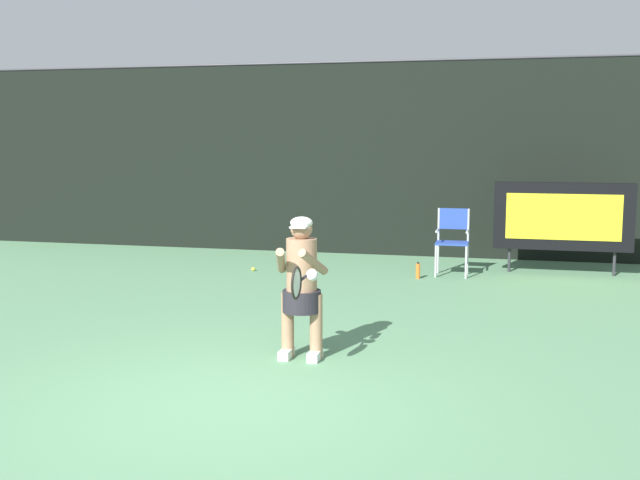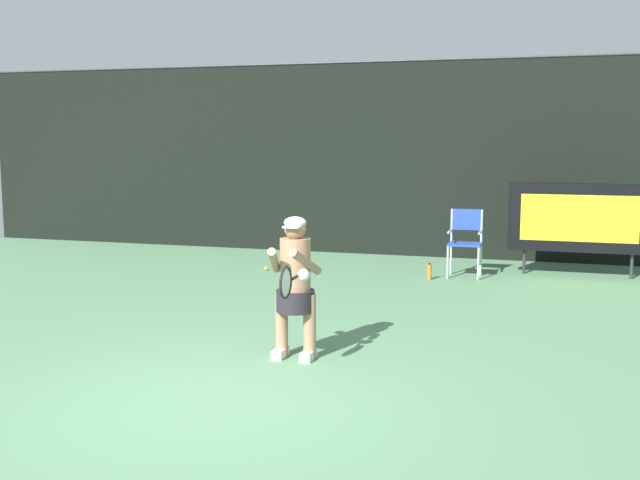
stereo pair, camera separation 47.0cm
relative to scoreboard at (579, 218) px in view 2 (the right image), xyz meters
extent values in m
cube|color=#598861|center=(-3.14, -7.12, -0.96)|extent=(18.00, 22.00, 0.02)
cube|color=black|center=(-3.14, 1.38, 0.85)|extent=(18.00, 0.12, 3.60)
cylinder|color=#38383D|center=(-3.14, 1.38, 2.68)|extent=(18.00, 0.05, 0.05)
cube|color=black|center=(0.00, 0.00, 0.00)|extent=(2.20, 0.20, 1.10)
cube|color=gold|center=(0.00, -0.10, 0.00)|extent=(1.80, 0.01, 0.75)
cylinder|color=#2D2D33|center=(-0.83, 0.00, -0.75)|extent=(0.05, 0.05, 0.40)
cylinder|color=#2D2D33|center=(0.83, 0.00, -0.75)|extent=(0.05, 0.05, 0.40)
cylinder|color=#B7B7BC|center=(-1.97, -0.82, -0.69)|extent=(0.04, 0.04, 0.52)
cylinder|color=#B7B7BC|center=(-1.49, -0.82, -0.69)|extent=(0.04, 0.04, 0.52)
cylinder|color=#B7B7BC|center=(-1.97, -0.41, -0.69)|extent=(0.04, 0.04, 0.52)
cylinder|color=#B7B7BC|center=(-1.49, -0.41, -0.69)|extent=(0.04, 0.04, 0.52)
cube|color=#28439A|center=(-1.73, -0.61, -0.41)|extent=(0.52, 0.44, 0.03)
cylinder|color=#B7B7BC|center=(-1.97, -0.41, -0.15)|extent=(0.04, 0.04, 0.56)
cylinder|color=#B7B7BC|center=(-1.49, -0.41, -0.15)|extent=(0.04, 0.04, 0.56)
cube|color=#28439A|center=(-1.73, -0.41, -0.04)|extent=(0.48, 0.02, 0.34)
cylinder|color=#B7B7BC|center=(-1.97, -0.61, -0.21)|extent=(0.04, 0.44, 0.04)
cylinder|color=#B7B7BC|center=(-1.49, -0.61, -0.21)|extent=(0.04, 0.44, 0.04)
cylinder|color=orange|center=(-2.23, -0.99, -0.83)|extent=(0.07, 0.07, 0.24)
cylinder|color=black|center=(-2.23, -0.99, -0.69)|extent=(0.03, 0.03, 0.03)
cube|color=white|center=(-3.03, -5.70, -0.90)|extent=(0.11, 0.26, 0.09)
cube|color=white|center=(-2.73, -5.70, -0.90)|extent=(0.11, 0.26, 0.09)
cylinder|color=#A37A5B|center=(-3.03, -5.65, -0.61)|extent=(0.13, 0.13, 0.67)
cylinder|color=#A37A5B|center=(-2.73, -5.65, -0.61)|extent=(0.13, 0.13, 0.67)
cylinder|color=#252229|center=(-2.88, -5.65, -0.36)|extent=(0.39, 0.39, 0.22)
cylinder|color=#A37A5B|center=(-2.88, -5.65, 0.00)|extent=(0.31, 0.31, 0.56)
sphere|color=#A37A5B|center=(-2.88, -5.65, 0.38)|extent=(0.22, 0.22, 0.22)
ellipsoid|color=white|center=(-2.88, -5.65, 0.44)|extent=(0.22, 0.22, 0.12)
cube|color=white|center=(-2.88, -5.75, 0.41)|extent=(0.17, 0.12, 0.02)
cylinder|color=#A37A5B|center=(-3.05, -5.82, 0.07)|extent=(0.20, 0.50, 0.32)
cylinder|color=#A37A5B|center=(-2.72, -5.82, 0.07)|extent=(0.20, 0.50, 0.32)
cylinder|color=white|center=(-2.70, -5.94, -0.03)|extent=(0.13, 0.12, 0.12)
cylinder|color=black|center=(-2.75, -6.00, -0.04)|extent=(0.03, 0.28, 0.03)
torus|color=black|center=(-2.75, -6.30, -0.04)|extent=(0.02, 0.31, 0.31)
ellipsoid|color=silver|center=(-2.75, -6.30, -0.04)|extent=(0.01, 0.26, 0.26)
sphere|color=#CCDB3D|center=(-5.00, -0.97, -0.91)|extent=(0.07, 0.07, 0.07)
camera|label=1|loc=(-0.90, -12.93, 1.29)|focal=42.75mm
camera|label=2|loc=(-0.45, -12.80, 1.29)|focal=42.75mm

